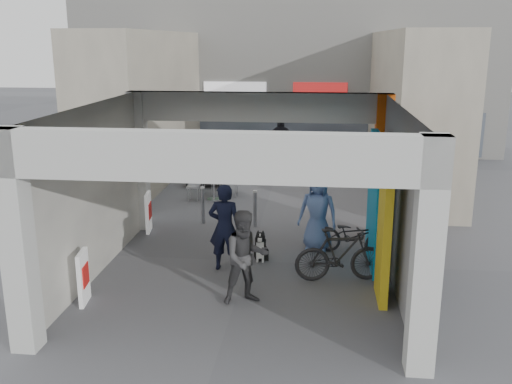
# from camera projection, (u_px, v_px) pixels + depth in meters

# --- Properties ---
(ground) EXTENTS (90.00, 90.00, 0.00)m
(ground) POSITION_uv_depth(u_px,v_px,m) (248.00, 261.00, 12.53)
(ground) COLOR #56565B
(ground) RESTS_ON ground
(arcade_canopy) EXTENTS (6.40, 6.45, 6.40)m
(arcade_canopy) POSITION_uv_depth(u_px,v_px,m) (270.00, 167.00, 11.10)
(arcade_canopy) COLOR #B5B6B1
(arcade_canopy) RESTS_ON ground
(far_building) EXTENTS (18.00, 4.08, 8.00)m
(far_building) POSITION_uv_depth(u_px,v_px,m) (286.00, 57.00, 24.95)
(far_building) COLOR silver
(far_building) RESTS_ON ground
(plaza_bldg_left) EXTENTS (2.00, 9.00, 5.00)m
(plaza_bldg_left) POSITION_uv_depth(u_px,v_px,m) (144.00, 107.00, 19.57)
(plaza_bldg_left) COLOR #AEA490
(plaza_bldg_left) RESTS_ON ground
(plaza_bldg_right) EXTENTS (2.00, 9.00, 5.00)m
(plaza_bldg_right) POSITION_uv_depth(u_px,v_px,m) (412.00, 110.00, 18.63)
(plaza_bldg_right) COLOR #AEA490
(plaza_bldg_right) RESTS_ON ground
(bollard_left) EXTENTS (0.09, 0.09, 0.97)m
(bollard_left) POSITION_uv_depth(u_px,v_px,m) (203.00, 206.00, 15.01)
(bollard_left) COLOR gray
(bollard_left) RESTS_ON ground
(bollard_center) EXTENTS (0.09, 0.09, 0.95)m
(bollard_center) POSITION_uv_depth(u_px,v_px,m) (255.00, 209.00, 14.74)
(bollard_center) COLOR gray
(bollard_center) RESTS_ON ground
(bollard_right) EXTENTS (0.09, 0.09, 0.93)m
(bollard_right) POSITION_uv_depth(u_px,v_px,m) (323.00, 211.00, 14.62)
(bollard_right) COLOR gray
(bollard_right) RESTS_ON ground
(advert_board_near) EXTENTS (0.16, 0.56, 1.00)m
(advert_board_near) POSITION_uv_depth(u_px,v_px,m) (84.00, 277.00, 10.42)
(advert_board_near) COLOR silver
(advert_board_near) RESTS_ON ground
(advert_board_far) EXTENTS (0.17, 0.56, 1.00)m
(advert_board_far) POSITION_uv_depth(u_px,v_px,m) (148.00, 212.00, 14.36)
(advert_board_far) COLOR silver
(advert_board_far) RESTS_ON ground
(cafe_set) EXTENTS (1.44, 1.16, 0.87)m
(cafe_set) POSITION_uv_depth(u_px,v_px,m) (212.00, 187.00, 17.60)
(cafe_set) COLOR #B6B6BB
(cafe_set) RESTS_ON ground
(produce_stand) EXTENTS (1.28, 0.69, 0.84)m
(produce_stand) POSITION_uv_depth(u_px,v_px,m) (204.00, 176.00, 18.89)
(produce_stand) COLOR black
(produce_stand) RESTS_ON ground
(crate_stack) EXTENTS (0.50, 0.42, 0.56)m
(crate_stack) POSITION_uv_depth(u_px,v_px,m) (285.00, 170.00, 20.03)
(crate_stack) COLOR #18571C
(crate_stack) RESTS_ON ground
(border_collie) EXTENTS (0.26, 0.51, 0.71)m
(border_collie) POSITION_uv_depth(u_px,v_px,m) (261.00, 248.00, 12.52)
(border_collie) COLOR black
(border_collie) RESTS_ON ground
(man_with_dog) EXTENTS (0.69, 0.45, 1.86)m
(man_with_dog) POSITION_uv_depth(u_px,v_px,m) (225.00, 227.00, 11.87)
(man_with_dog) COLOR black
(man_with_dog) RESTS_ON ground
(man_back_turned) EXTENTS (1.04, 0.94, 1.76)m
(man_back_turned) POSITION_uv_depth(u_px,v_px,m) (246.00, 257.00, 10.35)
(man_back_turned) COLOR #3A3A3D
(man_back_turned) RESTS_ON ground
(man_elderly) EXTENTS (1.00, 0.77, 1.83)m
(man_elderly) POSITION_uv_depth(u_px,v_px,m) (318.00, 212.00, 13.01)
(man_elderly) COLOR #5772AA
(man_elderly) RESTS_ON ground
(man_crates) EXTENTS (1.19, 0.53, 1.99)m
(man_crates) POSITION_uv_depth(u_px,v_px,m) (281.00, 143.00, 21.27)
(man_crates) COLOR black
(man_crates) RESTS_ON ground
(bicycle_front) EXTENTS (1.84, 1.09, 0.92)m
(bicycle_front) POSITION_uv_depth(u_px,v_px,m) (353.00, 236.00, 12.79)
(bicycle_front) COLOR black
(bicycle_front) RESTS_ON ground
(bicycle_rear) EXTENTS (1.90, 0.81, 1.10)m
(bicycle_rear) POSITION_uv_depth(u_px,v_px,m) (340.00, 255.00, 11.39)
(bicycle_rear) COLOR black
(bicycle_rear) RESTS_ON ground
(white_van) EXTENTS (4.20, 2.05, 1.38)m
(white_van) POSITION_uv_depth(u_px,v_px,m) (334.00, 148.00, 21.97)
(white_van) COLOR silver
(white_van) RESTS_ON ground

